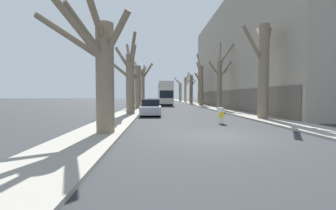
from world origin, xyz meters
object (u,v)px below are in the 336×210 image
(street_tree_right_2, at_px, (201,83))
(traffic_bollard, at_px, (220,116))
(street_tree_left_2, at_px, (137,85))
(parked_car_2, at_px, (152,104))
(double_decker_bus, at_px, (165,92))
(street_tree_right_4, at_px, (186,88))
(street_tree_left_0, at_px, (100,68))
(street_tree_left_3, at_px, (143,84))
(street_tree_right_3, at_px, (191,89))
(parked_car_0, at_px, (151,108))
(parked_car_1, at_px, (152,106))
(street_tree_right_1, at_px, (220,80))
(street_tree_left_1, at_px, (130,79))
(street_tree_right_5, at_px, (180,91))
(street_tree_right_0, at_px, (263,68))

(street_tree_right_2, distance_m, traffic_bollard, 25.18)
(street_tree_left_2, bearing_deg, parked_car_2, -1.99)
(street_tree_right_2, bearing_deg, street_tree_left_2, -145.40)
(double_decker_bus, height_order, parked_car_2, double_decker_bus)
(street_tree_right_2, bearing_deg, street_tree_right_4, 89.48)
(street_tree_left_0, height_order, street_tree_right_2, street_tree_right_2)
(street_tree_left_3, height_order, double_decker_bus, street_tree_left_3)
(double_decker_bus, bearing_deg, parked_car_2, -100.48)
(street_tree_right_3, height_order, parked_car_0, street_tree_right_3)
(street_tree_right_2, height_order, street_tree_right_4, street_tree_right_2)
(street_tree_right_2, distance_m, parked_car_1, 15.55)
(street_tree_right_1, distance_m, double_decker_bus, 18.02)
(street_tree_left_1, relative_size, street_tree_right_5, 0.95)
(street_tree_right_4, relative_size, traffic_bollard, 7.68)
(traffic_bollard, bearing_deg, street_tree_right_5, 86.35)
(street_tree_right_5, height_order, double_decker_bus, street_tree_right_5)
(street_tree_right_0, height_order, street_tree_right_1, street_tree_right_1)
(street_tree_right_5, relative_size, parked_car_0, 1.81)
(street_tree_right_5, relative_size, parked_car_2, 1.87)
(street_tree_right_1, bearing_deg, parked_car_1, -172.49)
(parked_car_1, bearing_deg, street_tree_left_1, -110.42)
(parked_car_2, bearing_deg, street_tree_left_3, 100.10)
(street_tree_left_2, relative_size, street_tree_right_5, 0.89)
(street_tree_right_1, xyz_separation_m, traffic_bollard, (-3.78, -13.07, -3.21))
(street_tree_left_3, distance_m, street_tree_right_1, 17.59)
(street_tree_right_3, relative_size, traffic_bollard, 6.41)
(street_tree_right_2, bearing_deg, street_tree_right_1, -89.66)
(street_tree_right_3, bearing_deg, street_tree_left_3, -143.70)
(double_decker_bus, bearing_deg, street_tree_right_4, 68.10)
(street_tree_right_0, xyz_separation_m, traffic_bollard, (-3.80, -2.10, -3.33))
(street_tree_left_0, relative_size, street_tree_right_0, 0.79)
(street_tree_left_0, distance_m, street_tree_right_0, 12.16)
(street_tree_right_5, bearing_deg, street_tree_right_3, -89.78)
(street_tree_left_2, distance_m, street_tree_right_1, 11.38)
(parked_car_2, bearing_deg, street_tree_right_5, 78.11)
(parked_car_2, bearing_deg, parked_car_0, -90.00)
(street_tree_right_5, xyz_separation_m, parked_car_1, (-8.22, -44.49, -2.65))
(street_tree_right_2, bearing_deg, street_tree_left_1, -119.86)
(street_tree_left_3, relative_size, street_tree_right_4, 1.01)
(street_tree_left_0, relative_size, street_tree_right_2, 0.64)
(street_tree_right_4, distance_m, parked_car_1, 34.65)
(double_decker_bus, bearing_deg, street_tree_right_2, -41.58)
(street_tree_left_2, xyz_separation_m, parked_car_0, (2.08, -11.23, -2.63))
(double_decker_bus, relative_size, parked_car_0, 2.76)
(street_tree_right_2, xyz_separation_m, parked_car_0, (-8.34, -18.42, -3.27))
(street_tree_right_0, distance_m, parked_car_1, 13.36)
(street_tree_left_2, xyz_separation_m, street_tree_right_2, (10.42, 7.19, 0.64))
(street_tree_right_4, xyz_separation_m, traffic_bollard, (-3.90, -45.40, -3.33))
(parked_car_1, bearing_deg, double_decker_bus, 82.64)
(street_tree_right_1, xyz_separation_m, street_tree_right_2, (-0.07, 11.59, 0.23))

